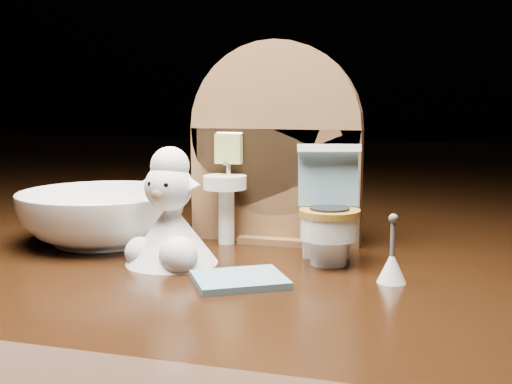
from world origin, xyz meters
TOP-DOWN VIEW (x-y plane):
  - backdrop_panel at (-0.00, 0.06)m, footprint 0.13×0.05m
  - toy_toilet at (0.05, 0.02)m, footprint 0.04×0.05m
  - bath_mat at (0.01, -0.05)m, footprint 0.07×0.06m
  - toilet_brush at (0.09, -0.02)m, footprint 0.02×0.02m
  - plush_lamb at (-0.05, -0.02)m, footprint 0.06×0.06m
  - ceramic_bowl at (-0.12, 0.02)m, footprint 0.13×0.13m

SIDE VIEW (x-z plane):
  - bath_mat at x=0.01m, z-range 0.00..0.00m
  - toilet_brush at x=0.09m, z-range -0.01..0.03m
  - ceramic_bowl at x=-0.12m, z-range 0.00..0.04m
  - plush_lamb at x=-0.05m, z-range -0.01..0.07m
  - toy_toilet at x=0.05m, z-range -0.01..0.07m
  - backdrop_panel at x=0.00m, z-range -0.01..0.14m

